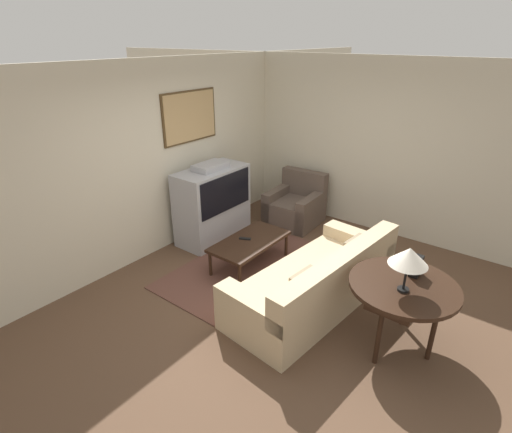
# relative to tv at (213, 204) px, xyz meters

# --- Properties ---
(ground_plane) EXTENTS (12.00, 12.00, 0.00)m
(ground_plane) POSITION_rel_tv_xyz_m (-0.74, -1.71, -0.58)
(ground_plane) COLOR brown
(wall_back) EXTENTS (12.00, 0.10, 2.70)m
(wall_back) POSITION_rel_tv_xyz_m (-0.73, 0.42, 0.77)
(wall_back) COLOR beige
(wall_back) RESTS_ON ground_plane
(wall_right) EXTENTS (0.06, 12.00, 2.70)m
(wall_right) POSITION_rel_tv_xyz_m (1.89, -1.71, 0.77)
(wall_right) COLOR beige
(wall_right) RESTS_ON ground_plane
(area_rug) EXTENTS (2.38, 1.58, 0.01)m
(area_rug) POSITION_rel_tv_xyz_m (-0.39, -1.04, -0.58)
(area_rug) COLOR brown
(area_rug) RESTS_ON ground_plane
(tv) EXTENTS (1.16, 0.58, 1.23)m
(tv) POSITION_rel_tv_xyz_m (0.00, 0.00, 0.00)
(tv) COLOR #9E9EA3
(tv) RESTS_ON ground_plane
(couch) EXTENTS (2.35, 1.18, 0.79)m
(couch) POSITION_rel_tv_xyz_m (-0.51, -2.14, -0.30)
(couch) COLOR #CCB289
(couch) RESTS_ON ground_plane
(armchair) EXTENTS (0.88, 0.85, 0.85)m
(armchair) POSITION_rel_tv_xyz_m (1.29, -0.70, -0.30)
(armchair) COLOR brown
(armchair) RESTS_ON ground_plane
(coffee_table) EXTENTS (1.15, 0.60, 0.40)m
(coffee_table) POSITION_rel_tv_xyz_m (-0.32, -0.98, -0.22)
(coffee_table) COLOR black
(coffee_table) RESTS_ON ground_plane
(console_table) EXTENTS (1.06, 1.06, 0.74)m
(console_table) POSITION_rel_tv_xyz_m (-0.62, -3.15, 0.09)
(console_table) COLOR black
(console_table) RESTS_ON ground_plane
(table_lamp) EXTENTS (0.36, 0.36, 0.46)m
(table_lamp) POSITION_rel_tv_xyz_m (-0.74, -3.17, 0.53)
(table_lamp) COLOR black
(table_lamp) RESTS_ON console_table
(mantel_clock) EXTENTS (0.16, 0.10, 0.20)m
(mantel_clock) POSITION_rel_tv_xyz_m (-0.39, -3.17, 0.26)
(mantel_clock) COLOR black
(mantel_clock) RESTS_ON console_table
(remote) EXTENTS (0.11, 0.16, 0.02)m
(remote) POSITION_rel_tv_xyz_m (-0.34, -0.91, -0.17)
(remote) COLOR black
(remote) RESTS_ON coffee_table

